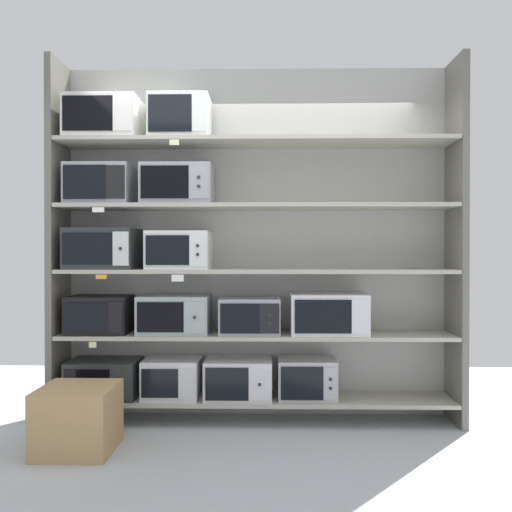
% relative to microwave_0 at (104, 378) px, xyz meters
% --- Properties ---
extents(ground, '(7.00, 6.00, 0.02)m').
position_rel_microwave_0_xyz_m(ground, '(1.17, -1.00, -0.34)').
color(ground, '#B2B7BC').
extents(back_panel, '(3.20, 0.04, 2.78)m').
position_rel_microwave_0_xyz_m(back_panel, '(1.17, 0.23, 1.06)').
color(back_panel, '#B2B2AD').
rests_on(back_panel, ground).
extents(upright_left, '(0.05, 0.41, 2.78)m').
position_rel_microwave_0_xyz_m(upright_left, '(-0.35, 0.00, 1.06)').
color(upright_left, '#68645B').
rests_on(upright_left, ground).
extents(upright_right, '(0.05, 0.41, 2.78)m').
position_rel_microwave_0_xyz_m(upright_right, '(2.70, 0.00, 1.06)').
color(upright_right, '#68645B').
rests_on(upright_right, ground).
extents(shelf_0, '(3.00, 0.41, 0.03)m').
position_rel_microwave_0_xyz_m(shelf_0, '(1.17, 0.00, -0.16)').
color(shelf_0, '#ADA899').
rests_on(shelf_0, ground).
extents(microwave_0, '(0.53, 0.38, 0.28)m').
position_rel_microwave_0_xyz_m(microwave_0, '(0.00, 0.00, 0.00)').
color(microwave_0, '#2B302F').
rests_on(microwave_0, shelf_0).
extents(microwave_1, '(0.42, 0.35, 0.30)m').
position_rel_microwave_0_xyz_m(microwave_1, '(0.52, 0.00, 0.01)').
color(microwave_1, silver).
rests_on(microwave_1, shelf_0).
extents(microwave_2, '(0.51, 0.39, 0.29)m').
position_rel_microwave_0_xyz_m(microwave_2, '(1.04, -0.00, 0.01)').
color(microwave_2, silver).
rests_on(microwave_2, shelf_0).
extents(microwave_3, '(0.44, 0.35, 0.30)m').
position_rel_microwave_0_xyz_m(microwave_3, '(1.56, -0.00, 0.01)').
color(microwave_3, '#BAB5B9').
rests_on(microwave_3, shelf_0).
extents(shelf_1, '(3.00, 0.41, 0.03)m').
position_rel_microwave_0_xyz_m(shelf_1, '(1.17, 0.00, 0.34)').
color(shelf_1, '#ADA899').
extents(microwave_4, '(0.46, 0.36, 0.29)m').
position_rel_microwave_0_xyz_m(microwave_4, '(-0.03, 0.00, 0.50)').
color(microwave_4, black).
rests_on(microwave_4, shelf_1).
extents(microwave_5, '(0.54, 0.39, 0.29)m').
position_rel_microwave_0_xyz_m(microwave_5, '(0.55, 0.00, 0.50)').
color(microwave_5, '#9AA5A5').
rests_on(microwave_5, shelf_1).
extents(microwave_6, '(0.46, 0.39, 0.27)m').
position_rel_microwave_0_xyz_m(microwave_6, '(1.13, -0.00, 0.49)').
color(microwave_6, '#9999A4').
rests_on(microwave_6, shelf_1).
extents(microwave_7, '(0.58, 0.40, 0.31)m').
position_rel_microwave_0_xyz_m(microwave_7, '(1.73, -0.00, 0.51)').
color(microwave_7, silver).
rests_on(microwave_7, shelf_1).
extents(price_tag_0, '(0.06, 0.00, 0.04)m').
position_rel_microwave_0_xyz_m(price_tag_0, '(-0.02, -0.20, 0.30)').
color(price_tag_0, beige).
extents(shelf_2, '(3.00, 0.41, 0.03)m').
position_rel_microwave_0_xyz_m(shelf_2, '(1.17, 0.00, 0.83)').
color(shelf_2, '#ADA899').
extents(microwave_8, '(0.52, 0.43, 0.31)m').
position_rel_microwave_0_xyz_m(microwave_8, '(-0.01, 0.00, 1.00)').
color(microwave_8, '#282D2D').
rests_on(microwave_8, shelf_2).
extents(microwave_9, '(0.47, 0.43, 0.29)m').
position_rel_microwave_0_xyz_m(microwave_9, '(0.59, 0.00, 0.99)').
color(microwave_9, silver).
rests_on(microwave_9, shelf_2).
extents(price_tag_1, '(0.08, 0.00, 0.03)m').
position_rel_microwave_0_xyz_m(price_tag_1, '(0.04, -0.20, 0.80)').
color(price_tag_1, orange).
extents(price_tag_2, '(0.09, 0.00, 0.05)m').
position_rel_microwave_0_xyz_m(price_tag_2, '(0.60, -0.20, 0.79)').
color(price_tag_2, white).
extents(shelf_3, '(3.00, 0.41, 0.03)m').
position_rel_microwave_0_xyz_m(shelf_3, '(1.17, 0.00, 1.33)').
color(shelf_3, '#ADA899').
extents(microwave_10, '(0.48, 0.37, 0.31)m').
position_rel_microwave_0_xyz_m(microwave_10, '(-0.02, -0.00, 1.49)').
color(microwave_10, '#9799A5').
rests_on(microwave_10, shelf_3).
extents(microwave_11, '(0.53, 0.39, 0.30)m').
position_rel_microwave_0_xyz_m(microwave_11, '(0.58, -0.00, 1.49)').
color(microwave_11, '#9B9BA3').
rests_on(microwave_11, shelf_3).
extents(price_tag_3, '(0.09, 0.00, 0.04)m').
position_rel_microwave_0_xyz_m(price_tag_3, '(0.02, -0.20, 1.29)').
color(price_tag_3, white).
extents(shelf_4, '(3.00, 0.41, 0.03)m').
position_rel_microwave_0_xyz_m(shelf_4, '(1.17, 0.00, 1.82)').
color(shelf_4, '#ADA899').
extents(microwave_12, '(0.54, 0.41, 0.32)m').
position_rel_microwave_0_xyz_m(microwave_12, '(0.01, -0.00, 2.00)').
color(microwave_12, white).
rests_on(microwave_12, shelf_4).
extents(microwave_13, '(0.45, 0.34, 0.34)m').
position_rel_microwave_0_xyz_m(microwave_13, '(0.59, -0.00, 2.00)').
color(microwave_13, silver).
rests_on(microwave_13, shelf_4).
extents(price_tag_4, '(0.07, 0.00, 0.04)m').
position_rel_microwave_0_xyz_m(price_tag_4, '(0.58, -0.20, 1.78)').
color(price_tag_4, beige).
extents(shipping_carton, '(0.48, 0.48, 0.42)m').
position_rel_microwave_0_xyz_m(shipping_carton, '(0.02, -0.63, -0.12)').
color(shipping_carton, tan).
rests_on(shipping_carton, ground).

